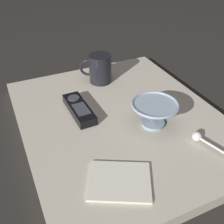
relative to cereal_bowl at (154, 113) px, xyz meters
name	(u,v)px	position (x,y,z in m)	size (l,w,h in m)	color
ground_plane	(121,125)	(0.07, -0.07, -0.07)	(6.00, 6.00, 0.00)	black
table	(121,121)	(0.07, -0.07, -0.06)	(0.56, 0.68, 0.03)	#B7AD99
cereal_bowl	(154,113)	(0.00, 0.00, 0.00)	(0.13, 0.13, 0.07)	#8C9EAD
coffee_mug	(100,69)	(0.04, -0.29, 0.01)	(0.10, 0.08, 0.10)	black
teaspoon	(201,139)	(-0.07, 0.12, -0.03)	(0.05, 0.13, 0.03)	silver
tv_remote_near	(79,109)	(0.17, -0.14, -0.03)	(0.05, 0.16, 0.03)	black
folded_napkin	(120,181)	(0.17, 0.14, -0.04)	(0.17, 0.16, 0.01)	beige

